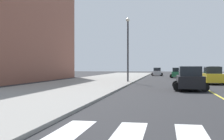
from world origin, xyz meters
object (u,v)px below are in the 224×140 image
(car_black_third, at_px, (190,79))
(car_silver_fifth, at_px, (157,72))
(car_green_sixth, at_px, (177,73))
(car_yellow_second, at_px, (213,76))
(car_gray_nearest, at_px, (214,72))
(street_lamp, at_px, (128,44))

(car_black_third, bearing_deg, car_silver_fifth, 95.69)
(car_green_sixth, bearing_deg, car_yellow_second, -78.37)
(car_gray_nearest, relative_size, car_green_sixth, 1.12)
(car_gray_nearest, distance_m, car_yellow_second, 20.25)
(car_yellow_second, height_order, car_green_sixth, car_yellow_second)
(car_yellow_second, xyz_separation_m, street_lamp, (-9.62, 0.97, 3.73))
(car_gray_nearest, xyz_separation_m, car_black_third, (-6.43, -29.19, 0.00))
(car_gray_nearest, distance_m, car_black_third, 29.89)
(car_gray_nearest, xyz_separation_m, car_yellow_second, (-3.22, -20.00, -0.01))
(car_gray_nearest, height_order, street_lamp, street_lamp)
(car_black_third, xyz_separation_m, car_silver_fifth, (-3.69, 37.30, -0.13))
(car_green_sixth, height_order, street_lamp, street_lamp)
(car_green_sixth, bearing_deg, street_lamp, -110.22)
(street_lamp, bearing_deg, car_black_third, -57.80)
(car_black_third, height_order, street_lamp, street_lamp)
(car_gray_nearest, relative_size, car_yellow_second, 1.02)
(car_black_third, bearing_deg, street_lamp, 122.26)
(car_yellow_second, bearing_deg, car_black_third, 70.31)
(car_yellow_second, xyz_separation_m, car_green_sixth, (-3.25, 17.36, -0.09))
(car_green_sixth, bearing_deg, car_gray_nearest, 23.21)
(car_silver_fifth, bearing_deg, car_yellow_second, -76.55)
(car_gray_nearest, height_order, car_yellow_second, car_gray_nearest)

